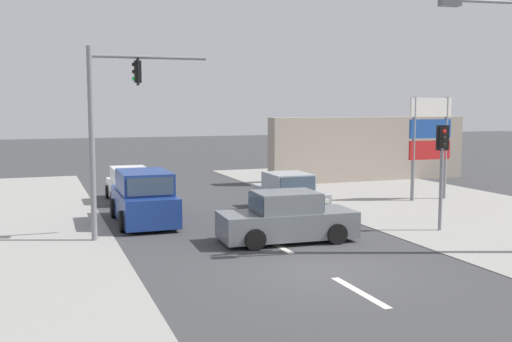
{
  "coord_description": "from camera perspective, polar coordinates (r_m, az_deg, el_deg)",
  "views": [
    {
      "loc": [
        -6.74,
        -13.51,
        4.15
      ],
      "look_at": [
        -0.28,
        4.0,
        2.16
      ],
      "focal_mm": 42.0,
      "sensor_mm": 36.0,
      "label": 1
    }
  ],
  "objects": [
    {
      "name": "shopping_plaza_sign",
      "position": [
        27.75,
        16.24,
        3.44
      ],
      "size": [
        2.1,
        0.16,
        4.6
      ],
      "color": "slate",
      "rests_on": "ground"
    },
    {
      "name": "lane_dash_near",
      "position": [
        13.97,
        9.83,
        -11.28
      ],
      "size": [
        0.2,
        2.4,
        0.01
      ],
      "primitive_type": "cube",
      "color": "silver",
      "rests_on": "ground"
    },
    {
      "name": "lane_dash_mid",
      "position": [
        18.31,
        1.92,
        -7.0
      ],
      "size": [
        0.2,
        2.4,
        0.01
      ],
      "primitive_type": "cube",
      "color": "silver",
      "rests_on": "ground"
    },
    {
      "name": "sedan_crossing_left",
      "position": [
        23.75,
        3.1,
        -2.26
      ],
      "size": [
        1.93,
        4.26,
        1.56
      ],
      "color": "#A3A8AD",
      "rests_on": "ground"
    },
    {
      "name": "suv_oncoming_near",
      "position": [
        21.87,
        -10.63,
        -2.61
      ],
      "size": [
        2.12,
        4.57,
        1.9
      ],
      "color": "navy",
      "rests_on": "ground"
    },
    {
      "name": "sedan_oncoming_mid",
      "position": [
        18.62,
        2.95,
        -4.59
      ],
      "size": [
        4.31,
        2.05,
        1.56
      ],
      "color": "slate",
      "rests_on": "ground"
    },
    {
      "name": "traffic_signal_mast",
      "position": [
        19.05,
        -13.8,
        4.96
      ],
      "size": [
        3.69,
        0.44,
        6.0
      ],
      "color": "slate",
      "rests_on": "ground"
    },
    {
      "name": "hatchback_kerbside_parked",
      "position": [
        27.14,
        -12.03,
        -1.34
      ],
      "size": [
        1.82,
        3.66,
        1.53
      ],
      "color": "silver",
      "rests_on": "ground"
    },
    {
      "name": "shopfront_wall_far",
      "position": [
        34.51,
        10.75,
        2.08
      ],
      "size": [
        12.0,
        1.0,
        3.6
      ],
      "primitive_type": "cube",
      "color": "#A39384",
      "rests_on": "ground"
    },
    {
      "name": "ground_plane",
      "position": [
        15.66,
        6.12,
        -9.32
      ],
      "size": [
        140.0,
        140.0,
        0.0
      ],
      "primitive_type": "plane",
      "color": "#3A3A3D"
    },
    {
      "name": "pedestal_signal_right_kerb",
      "position": [
        20.88,
        17.29,
        1.05
      ],
      "size": [
        0.43,
        0.31,
        3.56
      ],
      "color": "slate",
      "rests_on": "ground"
    },
    {
      "name": "lane_dash_far",
      "position": [
        22.92,
        -2.81,
        -4.34
      ],
      "size": [
        0.2,
        2.4,
        0.01
      ],
      "primitive_type": "cube",
      "color": "silver",
      "rests_on": "ground"
    }
  ]
}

